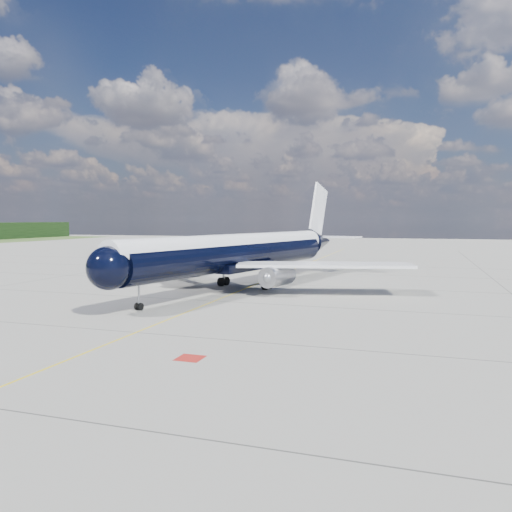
{
  "coord_description": "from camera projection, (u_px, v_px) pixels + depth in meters",
  "views": [
    {
      "loc": [
        19.76,
        -36.97,
        8.4
      ],
      "look_at": [
        1.37,
        19.7,
        4.0
      ],
      "focal_mm": 35.0,
      "sensor_mm": 36.0,
      "label": 1
    }
  ],
  "objects": [
    {
      "name": "taxiway_centerline",
      "position": [
        259.0,
        283.0,
        65.48
      ],
      "size": [
        0.16,
        160.0,
        0.01
      ],
      "primitive_type": "cube",
      "color": "yellow",
      "rests_on": "ground"
    },
    {
      "name": "ground",
      "position": [
        269.0,
        279.0,
        70.23
      ],
      "size": [
        320.0,
        320.0,
        0.0
      ],
      "primitive_type": "plane",
      "color": "gray",
      "rests_on": "ground"
    },
    {
      "name": "main_airliner",
      "position": [
        244.0,
        252.0,
        61.03
      ],
      "size": [
        39.35,
        48.64,
        14.23
      ],
      "rotation": [
        0.0,
        0.0,
        -0.24
      ],
      "color": "black",
      "rests_on": "ground"
    },
    {
      "name": "red_marking",
      "position": [
        190.0,
        358.0,
        30.19
      ],
      "size": [
        1.6,
        1.6,
        0.01
      ],
      "primitive_type": "cube",
      "color": "maroon",
      "rests_on": "ground"
    }
  ]
}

